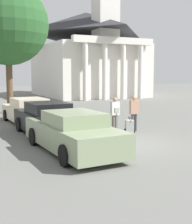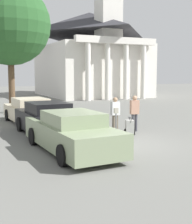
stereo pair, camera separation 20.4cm
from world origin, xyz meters
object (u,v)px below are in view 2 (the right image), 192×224
Objects in this scene: parked_car_black at (47,120)px; person_worker at (115,112)px; parked_car_cream at (30,111)px; parking_meter at (116,119)px; person_supervisor at (135,111)px; equipment_cart at (130,127)px; parked_car_sage at (71,133)px; church at (91,51)px.

parked_car_black is 2.88× the size of person_worker.
parked_car_cream is (0.00, 3.73, -0.04)m from parked_car_black.
parked_car_cream is 5.34m from person_worker.
parking_meter is 0.86× the size of person_worker.
person_supervisor is at bearing -14.23° from parked_car_black.
parking_meter is (2.13, -6.45, 0.32)m from parked_car_cream.
parking_meter is 1.44× the size of equipment_cart.
parked_car_black is (-0.00, 3.31, 0.02)m from parked_car_sage.
church reaches higher than person_worker.
parked_car_cream is 3.17× the size of person_worker.
parked_car_cream is 6.80m from parking_meter.
person_supervisor is 0.08× the size of church.
parked_car_sage is at bearing -114.31° from church.
parked_car_black reaches higher than parked_car_cream.
parked_car_cream reaches higher than parking_meter.
person_supervisor is (2.02, 1.92, 0.01)m from parking_meter.
person_supervisor reaches higher than parking_meter.
equipment_cart is at bearing 24.27° from parked_car_sage.
parking_meter reaches higher than equipment_cart.
parked_car_black is 4.83× the size of equipment_cart.
person_supervisor is (4.15, 2.52, 0.31)m from parked_car_sage.
parking_meter is at bearing 49.73° from person_supervisor.
parking_meter is 2.49m from person_worker.
church is (8.52, 24.74, 5.28)m from equipment_cart.
church is at bearing -111.70° from person_worker.
person_supervisor is at bearing 27.91° from parked_car_sage.
parked_car_cream is 6.15m from person_supervisor.
parked_car_black is 3.73m from parked_car_cream.
parked_car_black is 3.47m from parking_meter.
person_supervisor reaches higher than parked_car_sage.
church is at bearing 59.36° from parked_car_black.
parked_car_black is at bearing 86.67° from parked_car_sage.
equipment_cart is 26.69m from church.
parked_car_sage is 4.86m from person_supervisor.
person_worker is at bearing -12.34° from person_supervisor.
parking_meter is 1.92m from equipment_cart.
person_supervisor is at bearing -108.09° from church.
parking_meter is at bearing 12.21° from parked_car_sage.
person_worker is (3.25, -0.50, 0.23)m from parked_car_black.
person_supervisor is at bearing 160.10° from person_worker.
parked_car_black reaches higher than equipment_cart.
person_worker is at bearing -110.24° from church.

